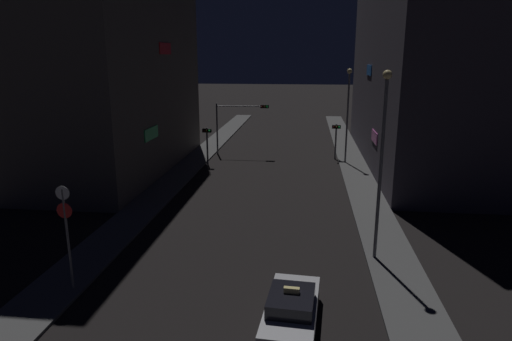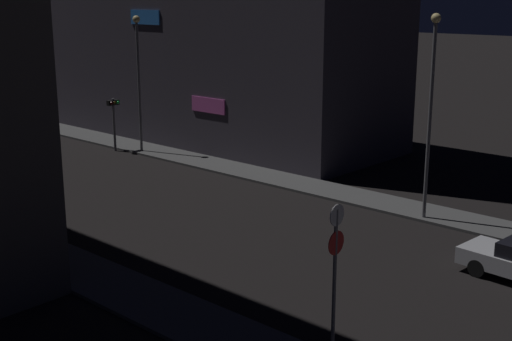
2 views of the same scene
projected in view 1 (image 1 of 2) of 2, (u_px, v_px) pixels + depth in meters
sidewalk_left at (194, 161)px, 41.09m from camera, size 2.44×66.59×0.13m
sidewalk_right at (353, 166)px, 39.49m from camera, size 2.44×66.59×0.13m
building_facade_left at (111, 37)px, 35.85m from camera, size 9.01×21.57×21.96m
building_facade_right at (426, 62)px, 39.01m from camera, size 9.65×28.28×18.04m
taxi at (291, 309)px, 15.88m from camera, size 2.11×4.57×1.62m
traffic_light_overhead at (238, 117)px, 43.36m from camera, size 5.19×0.41×5.06m
traffic_light_left_kerb at (207, 138)px, 39.54m from camera, size 0.80×0.42×3.36m
traffic_light_right_kerb at (336, 134)px, 41.66m from camera, size 0.80×0.41×3.36m
sign_pole_left at (66, 227)px, 17.89m from camera, size 0.64×0.10×4.44m
street_lamp_near_block at (382, 149)px, 20.09m from camera, size 0.42×0.42×8.81m
street_lamp_far_block at (348, 104)px, 39.27m from camera, size 0.45×0.45×8.35m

